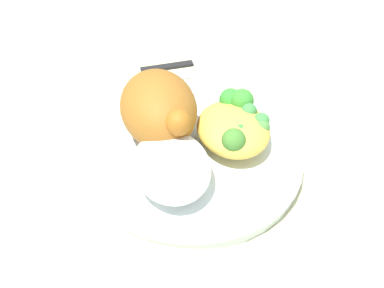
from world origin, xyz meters
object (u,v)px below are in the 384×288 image
mac_cheese_with_broccoli (235,125)px  water_glass (353,274)px  fork (175,78)px  knife (192,63)px  rice_pile (171,166)px  plate (192,157)px  roasted_chicken (159,108)px

mac_cheese_with_broccoli → water_glass: 0.21m
fork → water_glass: size_ratio=1.81×
mac_cheese_with_broccoli → knife: 0.21m
mac_cheese_with_broccoli → rice_pile: bearing=-60.9°
plate → rice_pile: size_ratio=2.35×
rice_pile → water_glass: (0.16, 0.12, -0.00)m
plate → knife: (-0.21, 0.05, -0.01)m
fork → knife: knife is taller
plate → knife: bearing=166.9°
roasted_chicken → rice_pile: roasted_chicken is taller
rice_pile → water_glass: size_ratio=1.37×
rice_pile → knife: 0.27m
fork → water_glass: (0.38, 0.07, 0.04)m
water_glass → mac_cheese_with_broccoli: bearing=-169.3°
plate → roasted_chicken: roasted_chicken is taller
plate → knife: plate is taller
fork → roasted_chicken: bearing=-18.3°
knife → fork: bearing=-42.8°
rice_pile → fork: bearing=167.6°
plate → water_glass: bearing=24.5°
water_glass → roasted_chicken: bearing=-153.1°
roasted_chicken → rice_pile: 0.08m
rice_pile → fork: rice_pile is taller
knife → water_glass: water_glass is taller
rice_pile → knife: rice_pile is taller
roasted_chicken → water_glass: (0.24, 0.12, -0.02)m
roasted_chicken → fork: 0.16m
roasted_chicken → mac_cheese_with_broccoli: size_ratio=1.24×
rice_pile → mac_cheese_with_broccoli: size_ratio=1.08×
roasted_chicken → water_glass: roasted_chicken is taller
rice_pile → mac_cheese_with_broccoli: mac_cheese_with_broccoli is taller
fork → water_glass: 0.39m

